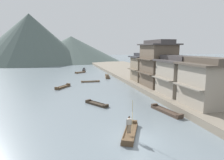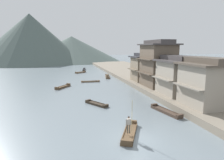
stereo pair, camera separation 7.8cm
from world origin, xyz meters
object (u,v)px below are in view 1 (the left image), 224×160
Objects in this scene: boat_moored_far at (80,72)px; house_waterfront_tall at (158,64)px; house_waterfront_nearest at (208,82)px; boat_moored_nearest at (63,87)px; boat_midriver_drifting at (107,76)px; boat_upstream_distant at (97,104)px; boat_foreground_poled at (130,133)px; boat_moored_third at (166,111)px; boatman_person at (129,122)px; boat_midriver_upstream at (84,70)px; house_waterfront_narrow at (144,67)px; boat_moored_second at (90,81)px; house_waterfront_second at (176,75)px.

house_waterfront_tall is (12.16, -30.09, 4.98)m from boat_moored_far.
house_waterfront_tall reaches higher than boat_moored_far.
boat_moored_nearest is at bearing 131.73° from house_waterfront_nearest.
boat_upstream_distant is (-7.28, -25.32, -0.13)m from boat_midriver_drifting.
boat_foreground_poled is at bearing -89.20° from boat_moored_far.
boat_moored_third is 43.06m from boat_moored_far.
boat_foreground_poled is 1.14× the size of boat_moored_nearest.
boat_moored_third is at bearing 39.29° from boatman_person.
boatman_person is at bearing -91.72° from boat_midriver_upstream.
boat_moored_nearest is 0.71× the size of boat_midriver_upstream.
boatman_person is at bearing -115.97° from house_waterfront_narrow.
boat_moored_nearest is at bearing -139.95° from boat_moored_second.
boat_foreground_poled is 0.78× the size of house_waterfront_narrow.
boat_moored_nearest is at bearing 123.61° from boat_moored_third.
boat_foreground_poled is at bearing -137.37° from house_waterfront_second.
house_waterfront_nearest is 1.03× the size of house_waterfront_narrow.
boat_moored_nearest is at bearing 178.54° from house_waterfront_narrow.
house_waterfront_second is at bearing -90.90° from house_waterfront_narrow.
boat_foreground_poled is 36.20m from boat_midriver_drifting.
boatman_person is 21.88m from house_waterfront_tall.
boatman_person is 0.77× the size of boat_upstream_distant.
boat_moored_far is 38.96m from house_waterfront_second.
boat_moored_nearest is at bearing -103.58° from boat_midriver_upstream.
boat_moored_nearest is 32.11m from boat_midriver_upstream.
boat_midriver_upstream is at bearing 88.28° from boatman_person.
boat_midriver_drifting is 0.92× the size of house_waterfront_second.
boat_upstream_distant is (4.76, -13.63, -0.05)m from boat_moored_nearest.
boat_midriver_upstream is at bearing 105.00° from house_waterfront_tall.
house_waterfront_nearest is (11.47, -25.50, 3.74)m from boat_moored_second.
boat_moored_second is (0.58, 30.27, -1.44)m from boatman_person.
house_waterfront_second reaches higher than boat_moored_second.
boat_foreground_poled is 24.84m from boat_moored_nearest.
house_waterfront_nearest and house_waterfront_narrow have the same top height.
house_waterfront_second is 1.05× the size of house_waterfront_narrow.
boat_moored_third is 19.75m from house_waterfront_narrow.
boat_moored_second is 0.70× the size of house_waterfront_second.
house_waterfront_narrow is at bearing -62.83° from boat_moored_far.
house_waterfront_nearest is at bearing -74.11° from boat_moored_far.
boat_moored_third is at bearing -75.60° from boat_moored_second.
house_waterfront_narrow is at bearing -1.46° from boat_moored_nearest.
boat_moored_third is 1.32× the size of boat_upstream_distant.
boat_midriver_drifting is at bearing 91.35° from boat_moored_third.
house_waterfront_nearest is 0.99× the size of house_waterfront_second.
boat_moored_far is at bearing 119.19° from boat_midriver_drifting.
boat_moored_nearest is 22.52m from house_waterfront_second.
boat_foreground_poled is 21.29m from house_waterfront_tall.
house_waterfront_tall is (11.50, 17.21, 4.98)m from boat_foreground_poled.
house_waterfront_second reaches higher than boat_midriver_upstream.
house_waterfront_second is (-0.37, 6.43, 0.00)m from house_waterfront_nearest.
boat_upstream_distant is 18.88m from house_waterfront_narrow.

